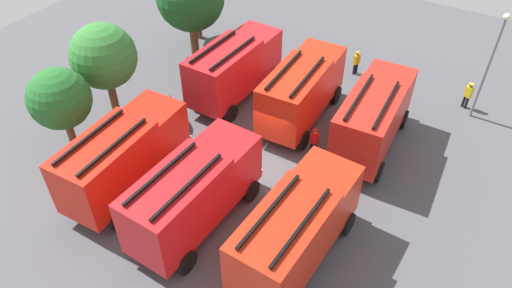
# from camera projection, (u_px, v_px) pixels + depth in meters

# --- Properties ---
(ground_plane) EXTENTS (50.05, 50.05, 0.00)m
(ground_plane) POSITION_uv_depth(u_px,v_px,m) (256.00, 164.00, 25.08)
(ground_plane) COLOR #4C4C51
(fire_truck_0) EXTENTS (7.29, 2.98, 3.88)m
(fire_truck_0) POSITION_uv_depth(u_px,v_px,m) (297.00, 228.00, 19.09)
(fire_truck_0) COLOR red
(fire_truck_0) RESTS_ON ground
(fire_truck_1) EXTENTS (7.33, 3.10, 3.88)m
(fire_truck_1) POSITION_uv_depth(u_px,v_px,m) (374.00, 116.00, 24.73)
(fire_truck_1) COLOR red
(fire_truck_1) RESTS_ON ground
(fire_truck_2) EXTENTS (7.28, 2.95, 3.88)m
(fire_truck_2) POSITION_uv_depth(u_px,v_px,m) (194.00, 191.00, 20.62)
(fire_truck_2) COLOR red
(fire_truck_2) RESTS_ON ground
(fire_truck_3) EXTENTS (7.31, 3.04, 3.88)m
(fire_truck_3) POSITION_uv_depth(u_px,v_px,m) (302.00, 89.00, 26.60)
(fire_truck_3) COLOR red
(fire_truck_3) RESTS_ON ground
(fire_truck_4) EXTENTS (7.30, 3.00, 3.88)m
(fire_truck_4) POSITION_uv_depth(u_px,v_px,m) (124.00, 155.00, 22.42)
(fire_truck_4) COLOR red
(fire_truck_4) RESTS_ON ground
(fire_truck_5) EXTENTS (7.26, 2.90, 3.88)m
(fire_truck_5) POSITION_uv_depth(u_px,v_px,m) (234.00, 67.00, 28.42)
(fire_truck_5) COLOR red
(fire_truck_5) RESTS_ON ground
(firefighter_0) EXTENTS (0.27, 0.43, 1.67)m
(firefighter_0) POSITION_uv_depth(u_px,v_px,m) (314.00, 141.00, 25.10)
(firefighter_0) COLOR black
(firefighter_0) RESTS_ON ground
(firefighter_1) EXTENTS (0.48, 0.40, 1.63)m
(firefighter_1) POSITION_uv_depth(u_px,v_px,m) (356.00, 62.00, 31.23)
(firefighter_1) COLOR black
(firefighter_1) RESTS_ON ground
(firefighter_2) EXTENTS (0.40, 0.48, 1.70)m
(firefighter_2) POSITION_uv_depth(u_px,v_px,m) (468.00, 94.00, 28.30)
(firefighter_2) COLOR black
(firefighter_2) RESTS_ON ground
(firefighter_3) EXTENTS (0.35, 0.47, 1.82)m
(firefighter_3) POSITION_uv_depth(u_px,v_px,m) (190.00, 69.00, 30.33)
(firefighter_3) COLOR black
(firefighter_3) RESTS_ON ground
(tree_0) EXTENTS (3.21, 3.21, 4.97)m
(tree_0) POSITION_uv_depth(u_px,v_px,m) (60.00, 99.00, 23.82)
(tree_0) COLOR brown
(tree_0) RESTS_ON ground
(tree_1) EXTENTS (3.69, 3.69, 5.72)m
(tree_1) POSITION_uv_depth(u_px,v_px,m) (104.00, 57.00, 25.99)
(tree_1) COLOR brown
(tree_1) RESTS_ON ground
(traffic_cone_0) EXTENTS (0.46, 0.46, 0.66)m
(traffic_cone_0) POSITION_uv_depth(u_px,v_px,m) (337.00, 128.00, 26.86)
(traffic_cone_0) COLOR #F2600C
(traffic_cone_0) RESTS_ON ground
(traffic_cone_1) EXTENTS (0.49, 0.49, 0.70)m
(traffic_cone_1) POSITION_uv_depth(u_px,v_px,m) (184.00, 124.00, 27.13)
(traffic_cone_1) COLOR #F2600C
(traffic_cone_1) RESTS_ON ground
(traffic_cone_2) EXTENTS (0.49, 0.49, 0.70)m
(traffic_cone_2) POSITION_uv_depth(u_px,v_px,m) (170.00, 99.00, 28.97)
(traffic_cone_2) COLOR #F2600C
(traffic_cone_2) RESTS_ON ground
(lamppost) EXTENTS (0.36, 0.36, 6.53)m
(lamppost) POSITION_uv_depth(u_px,v_px,m) (491.00, 60.00, 25.78)
(lamppost) COLOR slate
(lamppost) RESTS_ON ground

